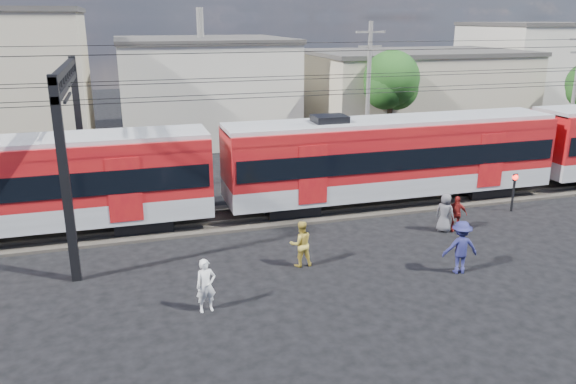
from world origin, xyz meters
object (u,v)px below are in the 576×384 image
(commuter_train, at_px, (396,155))
(pedestrian_a, at_px, (206,286))
(pedestrian_c, at_px, (461,247))
(crossing_signal, at_px, (514,185))

(commuter_train, distance_m, pedestrian_a, 13.15)
(pedestrian_a, relative_size, pedestrian_c, 0.88)
(commuter_train, bearing_deg, pedestrian_a, -142.56)
(commuter_train, height_order, crossing_signal, commuter_train)
(commuter_train, bearing_deg, crossing_signal, -29.36)
(crossing_signal, bearing_deg, pedestrian_a, -160.84)
(pedestrian_c, bearing_deg, commuter_train, -89.80)
(commuter_train, distance_m, pedestrian_c, 8.02)
(pedestrian_a, bearing_deg, commuter_train, 29.28)
(pedestrian_a, xyz_separation_m, pedestrian_c, (9.01, 0.17, 0.11))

